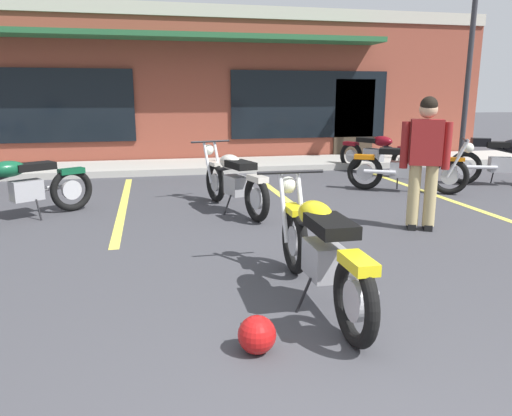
{
  "coord_description": "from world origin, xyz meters",
  "views": [
    {
      "loc": [
        -0.86,
        -1.24,
        1.68
      ],
      "look_at": [
        0.18,
        3.56,
        0.55
      ],
      "focal_mm": 34.32,
      "sensor_mm": 36.0,
      "label": 1
    }
  ],
  "objects_px": {
    "helmet_on_pavement": "(257,335)",
    "motorcycle_cream_vintage": "(377,153)",
    "parking_lot_lamp_post": "(476,21)",
    "motorcycle_orange_scrambler": "(234,180)",
    "person_in_shorts_foreground": "(425,156)",
    "motorcycle_foreground_classic": "(319,248)",
    "motorcycle_red_sportbike": "(512,158)",
    "motorcycle_silver_naked": "(408,166)",
    "motorcycle_blue_standard": "(18,187)"
  },
  "relations": [
    {
      "from": "helmet_on_pavement",
      "to": "motorcycle_cream_vintage",
      "type": "bearing_deg",
      "value": 58.78
    },
    {
      "from": "helmet_on_pavement",
      "to": "parking_lot_lamp_post",
      "type": "bearing_deg",
      "value": 47.94
    },
    {
      "from": "parking_lot_lamp_post",
      "to": "motorcycle_orange_scrambler",
      "type": "bearing_deg",
      "value": -152.19
    },
    {
      "from": "person_in_shorts_foreground",
      "to": "parking_lot_lamp_post",
      "type": "xyz_separation_m",
      "value": [
        3.91,
        4.76,
        2.36
      ]
    },
    {
      "from": "motorcycle_foreground_classic",
      "to": "parking_lot_lamp_post",
      "type": "relative_size",
      "value": 0.41
    },
    {
      "from": "motorcycle_foreground_classic",
      "to": "motorcycle_cream_vintage",
      "type": "bearing_deg",
      "value": 60.48
    },
    {
      "from": "motorcycle_cream_vintage",
      "to": "person_in_shorts_foreground",
      "type": "relative_size",
      "value": 1.16
    },
    {
      "from": "motorcycle_red_sportbike",
      "to": "motorcycle_silver_naked",
      "type": "distance_m",
      "value": 2.25
    },
    {
      "from": "motorcycle_foreground_classic",
      "to": "motorcycle_cream_vintage",
      "type": "relative_size",
      "value": 1.08
    },
    {
      "from": "motorcycle_red_sportbike",
      "to": "motorcycle_blue_standard",
      "type": "xyz_separation_m",
      "value": [
        -8.47,
        -0.84,
        -0.07
      ]
    },
    {
      "from": "motorcycle_orange_scrambler",
      "to": "parking_lot_lamp_post",
      "type": "bearing_deg",
      "value": 27.81
    },
    {
      "from": "motorcycle_foreground_classic",
      "to": "person_in_shorts_foreground",
      "type": "bearing_deg",
      "value": 42.49
    },
    {
      "from": "motorcycle_blue_standard",
      "to": "motorcycle_cream_vintage",
      "type": "xyz_separation_m",
      "value": [
        6.65,
        2.76,
        0.0
      ]
    },
    {
      "from": "motorcycle_silver_naked",
      "to": "helmet_on_pavement",
      "type": "height_order",
      "value": "motorcycle_silver_naked"
    },
    {
      "from": "motorcycle_red_sportbike",
      "to": "motorcycle_orange_scrambler",
      "type": "height_order",
      "value": "same"
    },
    {
      "from": "person_in_shorts_foreground",
      "to": "helmet_on_pavement",
      "type": "relative_size",
      "value": 6.44
    },
    {
      "from": "motorcycle_orange_scrambler",
      "to": "helmet_on_pavement",
      "type": "xyz_separation_m",
      "value": [
        -0.55,
        -4.13,
        -0.33
      ]
    },
    {
      "from": "motorcycle_silver_naked",
      "to": "motorcycle_blue_standard",
      "type": "distance_m",
      "value": 6.27
    },
    {
      "from": "motorcycle_silver_naked",
      "to": "motorcycle_orange_scrambler",
      "type": "xyz_separation_m",
      "value": [
        -3.25,
        -0.77,
        0.0
      ]
    },
    {
      "from": "motorcycle_red_sportbike",
      "to": "motorcycle_orange_scrambler",
      "type": "relative_size",
      "value": 0.97
    },
    {
      "from": "motorcycle_foreground_classic",
      "to": "helmet_on_pavement",
      "type": "bearing_deg",
      "value": -133.7
    },
    {
      "from": "motorcycle_red_sportbike",
      "to": "person_in_shorts_foreground",
      "type": "bearing_deg",
      "value": -143.34
    },
    {
      "from": "motorcycle_red_sportbike",
      "to": "motorcycle_silver_naked",
      "type": "relative_size",
      "value": 1.07
    },
    {
      "from": "motorcycle_silver_naked",
      "to": "parking_lot_lamp_post",
      "type": "bearing_deg",
      "value": 40.9
    },
    {
      "from": "motorcycle_orange_scrambler",
      "to": "motorcycle_cream_vintage",
      "type": "height_order",
      "value": "same"
    },
    {
      "from": "motorcycle_blue_standard",
      "to": "motorcycle_cream_vintage",
      "type": "distance_m",
      "value": 7.2
    },
    {
      "from": "motorcycle_silver_naked",
      "to": "motorcycle_orange_scrambler",
      "type": "relative_size",
      "value": 0.91
    },
    {
      "from": "motorcycle_silver_naked",
      "to": "person_in_shorts_foreground",
      "type": "bearing_deg",
      "value": -115.37
    },
    {
      "from": "motorcycle_red_sportbike",
      "to": "motorcycle_foreground_classic",
      "type": "bearing_deg",
      "value": -141.03
    },
    {
      "from": "motorcycle_red_sportbike",
      "to": "helmet_on_pavement",
      "type": "distance_m",
      "value": 7.89
    },
    {
      "from": "motorcycle_blue_standard",
      "to": "motorcycle_orange_scrambler",
      "type": "distance_m",
      "value": 2.98
    },
    {
      "from": "motorcycle_red_sportbike",
      "to": "person_in_shorts_foreground",
      "type": "xyz_separation_m",
      "value": [
        -3.35,
        -2.49,
        0.42
      ]
    },
    {
      "from": "motorcycle_red_sportbike",
      "to": "parking_lot_lamp_post",
      "type": "height_order",
      "value": "parking_lot_lamp_post"
    },
    {
      "from": "motorcycle_silver_naked",
      "to": "motorcycle_orange_scrambler",
      "type": "bearing_deg",
      "value": -166.71
    },
    {
      "from": "motorcycle_blue_standard",
      "to": "motorcycle_cream_vintage",
      "type": "relative_size",
      "value": 0.95
    },
    {
      "from": "motorcycle_orange_scrambler",
      "to": "parking_lot_lamp_post",
      "type": "xyz_separation_m",
      "value": [
        6.05,
        3.19,
        2.85
      ]
    },
    {
      "from": "motorcycle_silver_naked",
      "to": "motorcycle_blue_standard",
      "type": "height_order",
      "value": "same"
    },
    {
      "from": "motorcycle_silver_naked",
      "to": "motorcycle_blue_standard",
      "type": "bearing_deg",
      "value": -173.75
    },
    {
      "from": "motorcycle_silver_naked",
      "to": "person_in_shorts_foreground",
      "type": "relative_size",
      "value": 1.12
    },
    {
      "from": "motorcycle_foreground_classic",
      "to": "motorcycle_blue_standard",
      "type": "xyz_separation_m",
      "value": [
        -3.11,
        3.5,
        0.0
      ]
    },
    {
      "from": "motorcycle_cream_vintage",
      "to": "parking_lot_lamp_post",
      "type": "bearing_deg",
      "value": 8.24
    },
    {
      "from": "motorcycle_cream_vintage",
      "to": "helmet_on_pavement",
      "type": "height_order",
      "value": "motorcycle_cream_vintage"
    },
    {
      "from": "motorcycle_blue_standard",
      "to": "helmet_on_pavement",
      "type": "distance_m",
      "value": 4.87
    },
    {
      "from": "motorcycle_orange_scrambler",
      "to": "motorcycle_cream_vintage",
      "type": "relative_size",
      "value": 1.06
    },
    {
      "from": "motorcycle_cream_vintage",
      "to": "motorcycle_silver_naked",
      "type": "bearing_deg",
      "value": -101.49
    },
    {
      "from": "motorcycle_orange_scrambler",
      "to": "parking_lot_lamp_post",
      "type": "height_order",
      "value": "parking_lot_lamp_post"
    },
    {
      "from": "person_in_shorts_foreground",
      "to": "motorcycle_blue_standard",
      "type": "bearing_deg",
      "value": 162.13
    },
    {
      "from": "motorcycle_blue_standard",
      "to": "person_in_shorts_foreground",
      "type": "height_order",
      "value": "person_in_shorts_foreground"
    },
    {
      "from": "motorcycle_orange_scrambler",
      "to": "person_in_shorts_foreground",
      "type": "xyz_separation_m",
      "value": [
        2.15,
        -1.57,
        0.49
      ]
    },
    {
      "from": "motorcycle_red_sportbike",
      "to": "helmet_on_pavement",
      "type": "height_order",
      "value": "motorcycle_red_sportbike"
    }
  ]
}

